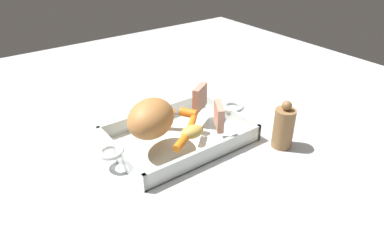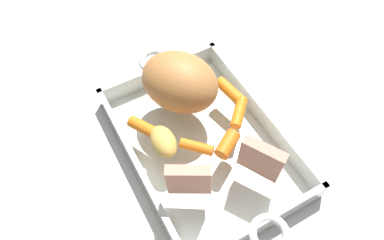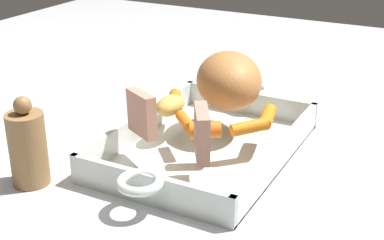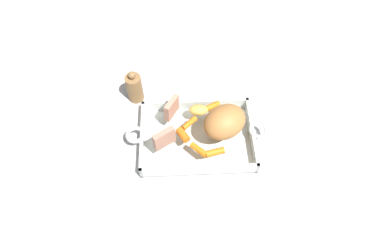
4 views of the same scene
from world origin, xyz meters
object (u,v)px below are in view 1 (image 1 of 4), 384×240
(roasting_dish, at_px, (179,136))
(baby_carrot_long, at_px, (147,114))
(baby_carrot_center_left, at_px, (192,123))
(roast_slice_thin, at_px, (219,116))
(baby_carrot_northwest, at_px, (163,112))
(potato_golden_large, at_px, (192,132))
(roast_slice_outer, at_px, (200,97))
(pepper_mill, at_px, (284,127))
(pork_roast, at_px, (151,119))
(baby_carrot_short, at_px, (181,143))
(baby_carrot_southwest, at_px, (188,113))

(roasting_dish, xyz_separation_m, baby_carrot_long, (-0.05, 0.08, 0.04))
(roasting_dish, relative_size, baby_carrot_center_left, 8.10)
(roast_slice_thin, height_order, baby_carrot_northwest, roast_slice_thin)
(roasting_dish, xyz_separation_m, potato_golden_large, (-0.01, -0.07, 0.05))
(roasting_dish, distance_m, baby_carrot_center_left, 0.05)
(roasting_dish, distance_m, baby_carrot_long, 0.10)
(roast_slice_outer, relative_size, pepper_mill, 0.52)
(pork_roast, bearing_deg, baby_carrot_long, 67.95)
(roast_slice_outer, xyz_separation_m, baby_carrot_short, (-0.15, -0.12, -0.02))
(roast_slice_outer, height_order, baby_carrot_southwest, roast_slice_outer)
(baby_carrot_center_left, bearing_deg, baby_carrot_northwest, 105.70)
(baby_carrot_long, distance_m, potato_golden_large, 0.15)
(pork_roast, bearing_deg, baby_carrot_short, -71.07)
(baby_carrot_southwest, bearing_deg, roasting_dish, -156.59)
(pork_roast, bearing_deg, roast_slice_outer, 13.15)
(baby_carrot_southwest, height_order, pepper_mill, pepper_mill)
(roast_slice_outer, bearing_deg, potato_golden_large, -134.15)
(baby_carrot_short, relative_size, potato_golden_large, 0.86)
(roasting_dish, height_order, pepper_mill, pepper_mill)
(baby_carrot_southwest, distance_m, baby_carrot_long, 0.11)
(baby_carrot_southwest, distance_m, baby_carrot_short, 0.14)
(pork_roast, distance_m, baby_carrot_northwest, 0.11)
(potato_golden_large, relative_size, pepper_mill, 0.47)
(roast_slice_thin, relative_size, baby_carrot_center_left, 1.18)
(baby_carrot_long, height_order, baby_carrot_center_left, baby_carrot_long)
(baby_carrot_southwest, relative_size, baby_carrot_center_left, 0.84)
(roast_slice_thin, xyz_separation_m, baby_carrot_center_left, (-0.05, 0.04, -0.02))
(baby_carrot_center_left, xyz_separation_m, potato_golden_large, (-0.03, -0.04, 0.01))
(baby_carrot_short, height_order, baby_carrot_northwest, same)
(pepper_mill, bearing_deg, baby_carrot_southwest, 128.53)
(roast_slice_thin, height_order, baby_carrot_short, roast_slice_thin)
(pepper_mill, bearing_deg, pork_roast, 147.94)
(baby_carrot_long, height_order, potato_golden_large, potato_golden_large)
(pork_roast, distance_m, roast_slice_thin, 0.17)
(baby_carrot_long, bearing_deg, roast_slice_outer, -14.88)
(roasting_dish, xyz_separation_m, roast_slice_thin, (0.07, -0.07, 0.07))
(baby_carrot_short, xyz_separation_m, pepper_mill, (0.25, -0.09, -0.00))
(roasting_dish, distance_m, roast_slice_outer, 0.12)
(baby_carrot_short, bearing_deg, baby_carrot_long, 88.65)
(baby_carrot_short, height_order, baby_carrot_long, same)
(roast_slice_thin, relative_size, baby_carrot_northwest, 1.15)
(roast_slice_outer, distance_m, baby_carrot_northwest, 0.11)
(roast_slice_outer, bearing_deg, baby_carrot_southwest, -157.96)
(roasting_dish, distance_m, baby_carrot_short, 0.11)
(baby_carrot_long, xyz_separation_m, potato_golden_large, (0.04, -0.15, 0.01))
(potato_golden_large, distance_m, pepper_mill, 0.23)
(baby_carrot_northwest, bearing_deg, pork_roast, -137.34)
(roast_slice_thin, relative_size, baby_carrot_long, 1.18)
(roasting_dish, distance_m, roast_slice_thin, 0.12)
(baby_carrot_short, xyz_separation_m, baby_carrot_center_left, (0.07, 0.06, -0.00))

